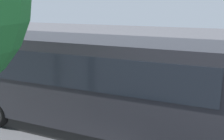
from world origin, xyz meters
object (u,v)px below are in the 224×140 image
object	(u,v)px
spectator_left	(119,84)
stunt_motorcycle	(93,64)
spectator_far_left	(139,85)
spectator_centre	(95,81)
tour_bus	(94,85)
parked_motorcycle_silver	(165,109)
spectator_right	(81,78)
traffic_cone	(141,72)

from	to	relation	value
spectator_left	stunt_motorcycle	bearing A→B (deg)	-52.28
spectator_far_left	spectator_left	world-z (taller)	spectator_far_left
spectator_far_left	spectator_centre	size ratio (longest dim) A/B	1.00
tour_bus	parked_motorcycle_silver	distance (m)	2.98
spectator_right	traffic_cone	xyz separation A→B (m)	(-1.38, -4.87, -0.77)
tour_bus	spectator_centre	size ratio (longest dim) A/B	5.32
parked_motorcycle_silver	traffic_cone	xyz separation A→B (m)	(2.71, -5.63, -0.18)
spectator_left	traffic_cone	size ratio (longest dim) A/B	2.76
spectator_right	parked_motorcycle_silver	xyz separation A→B (m)	(-4.09, 0.77, -0.59)
spectator_left	parked_motorcycle_silver	distance (m)	2.30
spectator_left	spectator_centre	xyz separation A→B (m)	(1.04, 0.18, 0.03)
tour_bus	spectator_left	bearing A→B (deg)	-89.58
spectator_right	traffic_cone	world-z (taller)	spectator_right
stunt_motorcycle	traffic_cone	xyz separation A→B (m)	(-3.10, -0.26, -0.31)
tour_bus	spectator_centre	world-z (taller)	tour_bus
tour_bus	spectator_far_left	bearing A→B (deg)	-109.35
spectator_far_left	spectator_right	size ratio (longest dim) A/B	1.00
tour_bus	spectator_left	size ratio (longest dim) A/B	5.50
tour_bus	stunt_motorcycle	size ratio (longest dim) A/B	4.98
spectator_right	parked_motorcycle_silver	world-z (taller)	spectator_right
spectator_far_left	spectator_centre	distance (m)	1.93
spectator_left	spectator_right	world-z (taller)	spectator_right
parked_motorcycle_silver	stunt_motorcycle	world-z (taller)	stunt_motorcycle
tour_bus	stunt_motorcycle	bearing A→B (deg)	-62.58
tour_bus	spectator_left	world-z (taller)	tour_bus
spectator_left	traffic_cone	xyz separation A→B (m)	(0.57, -5.01, -0.74)
parked_motorcycle_silver	tour_bus	bearing A→B (deg)	39.36
spectator_centre	tour_bus	bearing A→B (deg)	115.78
tour_bus	traffic_cone	distance (m)	7.52
tour_bus	parked_motorcycle_silver	size ratio (longest dim) A/B	4.70
spectator_centre	stunt_motorcycle	distance (m)	5.60
spectator_far_left	traffic_cone	size ratio (longest dim) A/B	2.85
spectator_left	parked_motorcycle_silver	size ratio (longest dim) A/B	0.86
spectator_left	stunt_motorcycle	world-z (taller)	spectator_left
spectator_far_left	parked_motorcycle_silver	world-z (taller)	spectator_far_left
spectator_left	traffic_cone	distance (m)	5.09
spectator_centre	parked_motorcycle_silver	distance (m)	3.27
parked_motorcycle_silver	traffic_cone	world-z (taller)	parked_motorcycle_silver
spectator_centre	traffic_cone	world-z (taller)	spectator_centre
tour_bus	spectator_left	distance (m)	2.44
spectator_left	parked_motorcycle_silver	world-z (taller)	spectator_left
spectator_right	stunt_motorcycle	xyz separation A→B (m)	(1.72, -4.60, -0.46)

